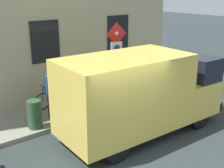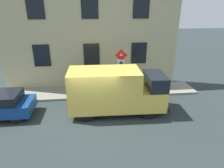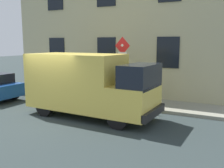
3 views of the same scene
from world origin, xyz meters
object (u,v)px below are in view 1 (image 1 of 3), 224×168
at_px(sign_post_stacked, 116,53).
at_px(delivery_van, 140,92).
at_px(litter_bin, 35,114).
at_px(pedestrian, 52,91).
at_px(bicycle_red, 80,91).
at_px(bicycle_blue, 55,97).

height_order(sign_post_stacked, delivery_van, sign_post_stacked).
relative_size(sign_post_stacked, litter_bin, 3.27).
height_order(pedestrian, litter_bin, pedestrian).
distance_m(sign_post_stacked, litter_bin, 3.48).
bearing_deg(bicycle_red, bicycle_blue, -0.53).
bearing_deg(bicycle_blue, delivery_van, 108.49).
bearing_deg(delivery_van, bicycle_red, 94.59).
relative_size(bicycle_red, bicycle_blue, 1.00).
bearing_deg(sign_post_stacked, delivery_van, 162.45).
height_order(delivery_van, bicycle_red, delivery_van).
bearing_deg(delivery_van, sign_post_stacked, 74.27).
bearing_deg(bicycle_red, delivery_van, 92.23).
bearing_deg(bicycle_blue, sign_post_stacked, 142.36).
distance_m(bicycle_red, litter_bin, 2.63).
relative_size(bicycle_blue, litter_bin, 1.90).
xyz_separation_m(bicycle_red, pedestrian, (-0.76, 1.54, 0.56)).
bearing_deg(bicycle_red, sign_post_stacked, 119.92).
distance_m(delivery_van, litter_bin, 3.33).
height_order(sign_post_stacked, bicycle_blue, sign_post_stacked).
bearing_deg(bicycle_blue, bicycle_red, 177.89).
xyz_separation_m(delivery_van, litter_bin, (2.05, 2.52, -0.74)).
bearing_deg(delivery_van, litter_bin, 142.73).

